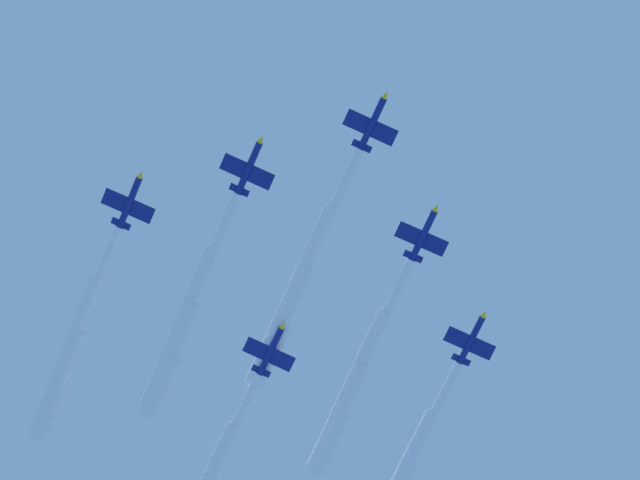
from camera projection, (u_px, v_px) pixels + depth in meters
jet_lead at (293, 298)px, 217.13m from camera, size 45.61×32.84×3.85m
jet_port_inner at (351, 390)px, 222.67m from camera, size 43.41×30.58×3.87m
jet_starboard_inner at (180, 330)px, 216.32m from camera, size 43.37×30.85×3.91m
jet_starboard_mid at (69, 357)px, 220.75m from camera, size 42.63×30.27×3.85m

